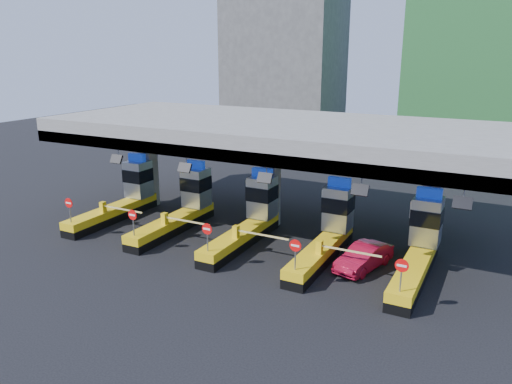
% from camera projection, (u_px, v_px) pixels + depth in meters
% --- Properties ---
extents(ground, '(120.00, 120.00, 0.00)m').
position_uv_depth(ground, '(249.00, 240.00, 30.56)').
color(ground, black).
rests_on(ground, ground).
extents(toll_canopy, '(28.00, 12.09, 7.00)m').
position_uv_depth(toll_canopy, '(270.00, 134.00, 31.33)').
color(toll_canopy, slate).
rests_on(toll_canopy, ground).
extents(toll_lane_far_left, '(4.43, 8.00, 4.16)m').
position_uv_depth(toll_lane_far_left, '(125.00, 196.00, 34.83)').
color(toll_lane_far_left, black).
rests_on(toll_lane_far_left, ground).
extents(toll_lane_left, '(4.43, 8.00, 4.16)m').
position_uv_depth(toll_lane_left, '(184.00, 206.00, 32.62)').
color(toll_lane_left, black).
rests_on(toll_lane_left, ground).
extents(toll_lane_center, '(4.43, 8.00, 4.16)m').
position_uv_depth(toll_lane_center, '(251.00, 217.00, 30.41)').
color(toll_lane_center, black).
rests_on(toll_lane_center, ground).
extents(toll_lane_right, '(4.43, 8.00, 4.16)m').
position_uv_depth(toll_lane_right, '(329.00, 231.00, 28.20)').
color(toll_lane_right, black).
rests_on(toll_lane_right, ground).
extents(toll_lane_far_right, '(4.43, 8.00, 4.16)m').
position_uv_depth(toll_lane_far_right, '(420.00, 246.00, 25.99)').
color(toll_lane_far_right, black).
rests_on(toll_lane_far_right, ground).
extents(bg_building_scaffold, '(18.00, 12.00, 28.00)m').
position_uv_depth(bg_building_scaffold, '(511.00, 21.00, 48.74)').
color(bg_building_scaffold, '#1E5926').
rests_on(bg_building_scaffold, ground).
extents(bg_building_concrete, '(14.00, 10.00, 18.00)m').
position_uv_depth(bg_building_concrete, '(284.00, 68.00, 65.03)').
color(bg_building_concrete, '#4C4C49').
rests_on(bg_building_concrete, ground).
extents(red_car, '(2.41, 4.24, 1.32)m').
position_uv_depth(red_car, '(364.00, 257.00, 26.42)').
color(red_car, maroon).
rests_on(red_car, ground).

